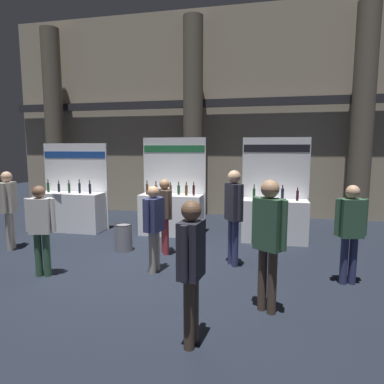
# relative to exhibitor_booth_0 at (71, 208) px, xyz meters

# --- Properties ---
(ground_plane) EXTENTS (26.40, 26.40, 0.00)m
(ground_plane) POSITION_rel_exhibitor_booth_0_xyz_m (2.89, -2.19, -0.62)
(ground_plane) COLOR black
(hall_colonnade) EXTENTS (13.20, 1.19, 6.68)m
(hall_colonnade) POSITION_rel_exhibitor_booth_0_xyz_m (2.89, 2.95, 2.67)
(hall_colonnade) COLOR tan
(hall_colonnade) RESTS_ON ground_plane
(exhibitor_booth_0) EXTENTS (1.90, 0.71, 2.37)m
(exhibitor_booth_0) POSITION_rel_exhibitor_booth_0_xyz_m (0.00, 0.00, 0.00)
(exhibitor_booth_0) COLOR white
(exhibitor_booth_0) RESTS_ON ground_plane
(exhibitor_booth_1) EXTENTS (1.69, 0.66, 2.52)m
(exhibitor_booth_1) POSITION_rel_exhibitor_booth_0_xyz_m (2.79, 0.19, 0.02)
(exhibitor_booth_1) COLOR white
(exhibitor_booth_1) RESTS_ON ground_plane
(exhibitor_booth_2) EXTENTS (1.60, 0.66, 2.50)m
(exhibitor_booth_2) POSITION_rel_exhibitor_booth_0_xyz_m (5.39, 0.07, 0.00)
(exhibitor_booth_2) COLOR white
(exhibitor_booth_2) RESTS_ON ground_plane
(trash_bin) EXTENTS (0.38, 0.38, 0.60)m
(trash_bin) POSITION_rel_exhibitor_booth_0_xyz_m (2.14, -1.40, -0.32)
(trash_bin) COLOR slate
(trash_bin) RESTS_ON ground_plane
(visitor_0) EXTENTS (0.31, 0.50, 1.58)m
(visitor_0) POSITION_rel_exhibitor_booth_0_xyz_m (3.22, -2.46, 0.31)
(visitor_0) COLOR #ADA393
(visitor_0) RESTS_ON ground_plane
(visitor_1) EXTENTS (0.46, 0.38, 1.83)m
(visitor_1) POSITION_rel_exhibitor_booth_0_xyz_m (5.20, -3.54, 0.47)
(visitor_1) COLOR #47382D
(visitor_1) RESTS_ON ground_plane
(visitor_2) EXTENTS (0.27, 0.51, 1.68)m
(visitor_2) POSITION_rel_exhibitor_booth_0_xyz_m (4.35, -4.53, 0.37)
(visitor_2) COLOR #47382D
(visitor_2) RESTS_ON ground_plane
(visitor_4) EXTENTS (0.52, 0.32, 1.65)m
(visitor_4) POSITION_rel_exhibitor_booth_0_xyz_m (6.52, -2.29, 0.36)
(visitor_4) COLOR navy
(visitor_4) RESTS_ON ground_plane
(visitor_5) EXTENTS (0.38, 0.47, 1.83)m
(visitor_5) POSITION_rel_exhibitor_booth_0_xyz_m (4.58, -1.80, 0.47)
(visitor_5) COLOR navy
(visitor_5) RESTS_ON ground_plane
(visitor_6) EXTENTS (0.38, 0.49, 1.60)m
(visitor_6) POSITION_rel_exhibitor_booth_0_xyz_m (3.10, -1.40, 0.32)
(visitor_6) COLOR maroon
(visitor_6) RESTS_ON ground_plane
(visitor_7) EXTENTS (0.52, 0.28, 1.60)m
(visitor_7) POSITION_rel_exhibitor_booth_0_xyz_m (1.37, -3.06, 0.32)
(visitor_7) COLOR #33563D
(visitor_7) RESTS_ON ground_plane
(visitor_8) EXTENTS (0.38, 0.51, 1.74)m
(visitor_8) POSITION_rel_exhibitor_booth_0_xyz_m (-0.35, -1.84, 0.43)
(visitor_8) COLOR #ADA393
(visitor_8) RESTS_ON ground_plane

